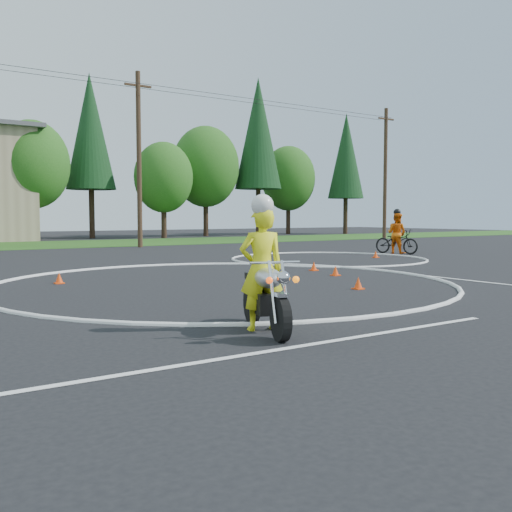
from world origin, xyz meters
TOP-DOWN VIEW (x-y plane):
  - ground at (0.00, 0.00)m, footprint 120.00×120.00m
  - grass_strip at (0.00, 27.00)m, footprint 120.00×10.00m
  - course_markings at (2.17, 4.35)m, footprint 19.05×19.05m
  - primary_motorcycle at (-2.71, -2.89)m, footprint 1.01×2.12m
  - rider_primary_grp at (-2.71, -2.75)m, footprint 0.81×0.66m
  - rider_second_grp at (12.97, 8.77)m, footprint 1.26×2.35m
  - traffic_cones at (5.59, 4.18)m, footprint 20.73×7.64m
  - treeline at (14.78, 34.61)m, footprint 38.20×8.10m
  - utility_poles at (5.00, 21.00)m, footprint 41.60×1.12m

SIDE VIEW (x-z plane):
  - ground at x=0.00m, z-range 0.00..0.00m
  - course_markings at x=2.17m, z-range -0.05..0.07m
  - grass_strip at x=0.00m, z-range 0.00..0.02m
  - traffic_cones at x=5.59m, z-range -0.01..0.29m
  - primary_motorcycle at x=-2.71m, z-range -0.02..1.13m
  - rider_second_grp at x=12.97m, z-range -0.32..1.83m
  - rider_primary_grp at x=-2.71m, z-range -0.04..2.10m
  - utility_poles at x=5.00m, z-range 0.20..10.20m
  - treeline at x=14.78m, z-range -0.64..13.88m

